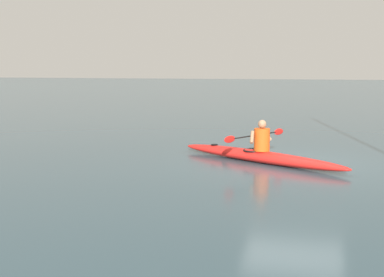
# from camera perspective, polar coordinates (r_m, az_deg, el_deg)

# --- Properties ---
(ground_plane) EXTENTS (160.00, 160.00, 0.00)m
(ground_plane) POSITION_cam_1_polar(r_m,az_deg,el_deg) (13.42, 11.13, -2.61)
(ground_plane) COLOR #334C56
(kayak) EXTENTS (4.65, 3.01, 0.30)m
(kayak) POSITION_cam_1_polar(r_m,az_deg,el_deg) (13.37, 7.27, -1.91)
(kayak) COLOR red
(kayak) RESTS_ON ground
(kayaker) EXTENTS (1.25, 2.11, 0.78)m
(kayaker) POSITION_cam_1_polar(r_m,az_deg,el_deg) (13.27, 7.51, 0.07)
(kayaker) COLOR #E04C14
(kayaker) RESTS_ON kayak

